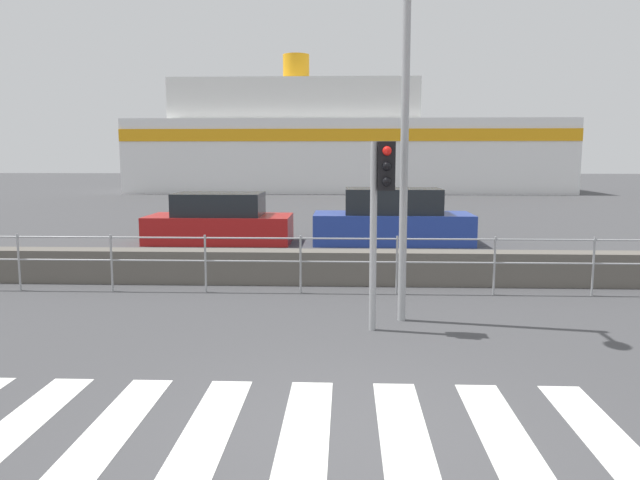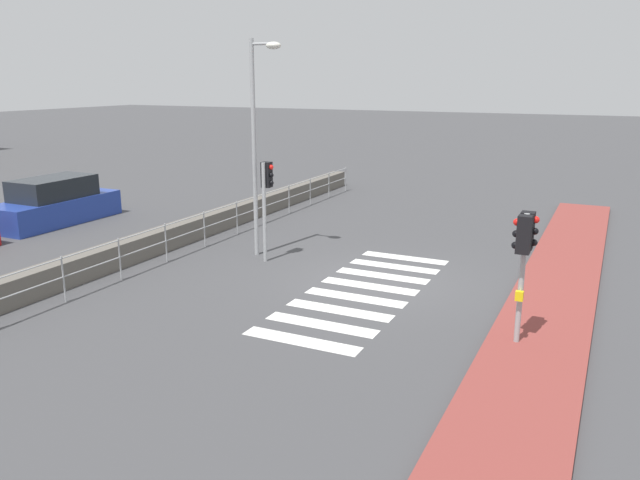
{
  "view_description": "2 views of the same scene",
  "coord_description": "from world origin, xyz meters",
  "px_view_note": "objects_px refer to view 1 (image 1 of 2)",
  "views": [
    {
      "loc": [
        -0.05,
        -5.46,
        2.52
      ],
      "look_at": [
        -0.36,
        2.0,
        1.5
      ],
      "focal_mm": 35.0,
      "sensor_mm": 36.0,
      "label": 1
    },
    {
      "loc": [
        -13.8,
        -5.1,
        4.86
      ],
      "look_at": [
        -1.1,
        1.0,
        1.2
      ],
      "focal_mm": 35.0,
      "sensor_mm": 36.0,
      "label": 2
    }
  ],
  "objects_px": {
    "ferry_boat": "(337,145)",
    "parked_car_red": "(220,221)",
    "traffic_light_far": "(381,193)",
    "streetlamp": "(407,76)",
    "parked_car_blue": "(392,220)"
  },
  "relations": [
    {
      "from": "streetlamp",
      "to": "ferry_boat",
      "type": "xyz_separation_m",
      "value": [
        -1.52,
        34.44,
        -0.46
      ]
    },
    {
      "from": "streetlamp",
      "to": "ferry_boat",
      "type": "relative_size",
      "value": 0.2
    },
    {
      "from": "parked_car_red",
      "to": "parked_car_blue",
      "type": "bearing_deg",
      "value": 0.0
    },
    {
      "from": "parked_car_red",
      "to": "parked_car_blue",
      "type": "xyz_separation_m",
      "value": [
        4.98,
        0.0,
        0.06
      ]
    },
    {
      "from": "traffic_light_far",
      "to": "parked_car_red",
      "type": "xyz_separation_m",
      "value": [
        -4.14,
        8.96,
        -1.38
      ]
    },
    {
      "from": "ferry_boat",
      "to": "parked_car_red",
      "type": "bearing_deg",
      "value": -96.59
    },
    {
      "from": "traffic_light_far",
      "to": "parked_car_red",
      "type": "bearing_deg",
      "value": 114.82
    },
    {
      "from": "parked_car_red",
      "to": "parked_car_blue",
      "type": "relative_size",
      "value": 0.92
    },
    {
      "from": "ferry_boat",
      "to": "streetlamp",
      "type": "bearing_deg",
      "value": -87.48
    },
    {
      "from": "streetlamp",
      "to": "ferry_boat",
      "type": "distance_m",
      "value": 34.48
    },
    {
      "from": "parked_car_red",
      "to": "ferry_boat",
      "type": "bearing_deg",
      "value": 83.41
    },
    {
      "from": "traffic_light_far",
      "to": "parked_car_red",
      "type": "relative_size",
      "value": 0.66
    },
    {
      "from": "traffic_light_far",
      "to": "streetlamp",
      "type": "distance_m",
      "value": 1.74
    },
    {
      "from": "streetlamp",
      "to": "parked_car_blue",
      "type": "relative_size",
      "value": 1.32
    },
    {
      "from": "streetlamp",
      "to": "parked_car_blue",
      "type": "distance_m",
      "value": 9.06
    }
  ]
}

